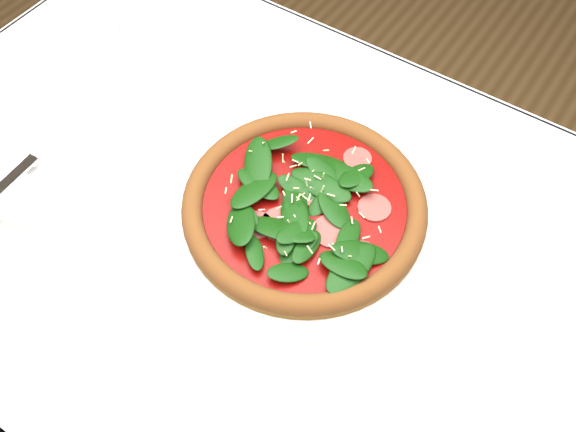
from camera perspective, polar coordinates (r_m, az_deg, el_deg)
The scene contains 6 objects.
ground at distance 1.57m, azimuth -1.69°, elevation -15.97°, with size 6.00×6.00×0.00m, color brown.
dining_table at distance 0.97m, azimuth -2.62°, elevation -3.54°, with size 1.21×0.81×0.75m.
plate at distance 0.88m, azimuth 1.45°, elevation 0.33°, with size 0.39×0.39×0.02m.
pizza at distance 0.87m, azimuth 1.48°, elevation 1.17°, with size 0.40×0.40×0.04m.
napkin at distance 0.99m, azimuth -24.10°, elevation 1.81°, with size 0.17×0.08×0.01m, color white.
fork at distance 0.99m, azimuth -23.01°, elevation 3.43°, with size 0.03×0.18×0.00m.
Camera 1 is at (0.32, -0.39, 1.48)m, focal length 40.00 mm.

